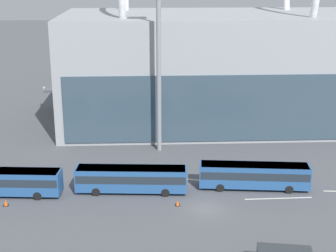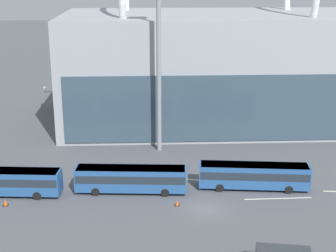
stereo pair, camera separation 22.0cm
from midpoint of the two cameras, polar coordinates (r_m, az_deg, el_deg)
The scene contains 10 objects.
ground_plane at distance 58.92m, azimuth 4.28°, elevation -9.10°, with size 440.00×440.00×0.00m, color #515459.
airliner_at_gate_far at distance 101.13m, azimuth -3.54°, elevation 5.20°, with size 35.25×36.94×12.97m.
shuttle_bus_0 at distance 64.23m, azimuth -17.56°, elevation -5.78°, with size 13.50×3.66×3.15m.
shuttle_bus_1 at distance 62.18m, azimuth -4.02°, elevation -5.75°, with size 13.49×3.53×3.15m.
shuttle_bus_2 at distance 63.83m, azimuth 9.59°, elevation -5.33°, with size 13.53×3.98×3.15m.
floodlight_mast at distance 72.69m, azimuth -0.95°, elevation 10.47°, with size 2.76×2.76×27.39m.
lane_stripe_0 at distance 66.33m, azimuth 2.73°, elevation -5.95°, with size 9.90×0.25×0.01m, color silver.
lane_stripe_1 at distance 62.48m, azimuth 12.19°, elevation -7.86°, with size 8.02×0.25×0.01m, color silver.
traffic_cone_0 at distance 59.31m, azimuth 1.11°, elevation -8.52°, with size 0.57×0.57×0.65m.
traffic_cone_1 at distance 62.11m, azimuth -17.49°, elevation -8.06°, with size 0.62×0.62×0.80m.
Camera 2 is at (-6.60, -52.44, 26.01)m, focal length 55.00 mm.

